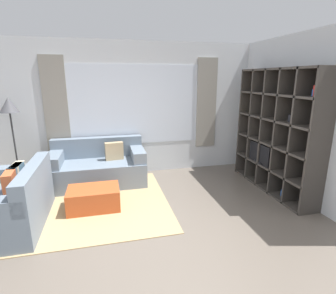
# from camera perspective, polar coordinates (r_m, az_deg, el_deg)

# --- Properties ---
(ground_plane) EXTENTS (16.00, 16.00, 0.00)m
(ground_plane) POSITION_cam_1_polar(r_m,az_deg,el_deg) (3.42, -0.37, -20.77)
(ground_plane) COLOR #665B51
(wall_back) EXTENTS (6.14, 0.11, 2.70)m
(wall_back) POSITION_cam_1_polar(r_m,az_deg,el_deg) (5.50, -7.00, 8.11)
(wall_back) COLOR silver
(wall_back) RESTS_ON ground_plane
(wall_right) EXTENTS (0.07, 3.88, 2.70)m
(wall_right) POSITION_cam_1_polar(r_m,az_deg,el_deg) (5.16, 24.11, 6.43)
(wall_right) COLOR silver
(wall_right) RESTS_ON ground_plane
(area_rug) EXTENTS (2.96, 2.31, 0.01)m
(area_rug) POSITION_cam_1_polar(r_m,az_deg,el_deg) (4.55, -19.65, -11.94)
(area_rug) COLOR tan
(area_rug) RESTS_ON ground_plane
(shelving_unit) EXTENTS (0.39, 1.99, 2.15)m
(shelving_unit) POSITION_cam_1_polar(r_m,az_deg,el_deg) (5.00, 22.70, 3.04)
(shelving_unit) COLOR #232328
(shelving_unit) RESTS_ON ground_plane
(couch_main) EXTENTS (1.74, 0.87, 0.85)m
(couch_main) POSITION_cam_1_polar(r_m,az_deg,el_deg) (5.22, -14.81, -4.32)
(couch_main) COLOR slate
(couch_main) RESTS_ON ground_plane
(couch_side) EXTENTS (0.87, 1.45, 0.85)m
(couch_side) POSITION_cam_1_polar(r_m,az_deg,el_deg) (4.23, -30.66, -10.40)
(couch_side) COLOR slate
(couch_side) RESTS_ON ground_plane
(ottoman) EXTENTS (0.78, 0.53, 0.34)m
(ottoman) POSITION_cam_1_polar(r_m,az_deg,el_deg) (4.32, -15.83, -10.70)
(ottoman) COLOR #B74C23
(ottoman) RESTS_ON ground_plane
(floor_lamp) EXTENTS (0.32, 0.32, 1.66)m
(floor_lamp) POSITION_cam_1_polar(r_m,az_deg,el_deg) (5.39, -31.22, 6.59)
(floor_lamp) COLOR black
(floor_lamp) RESTS_ON ground_plane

